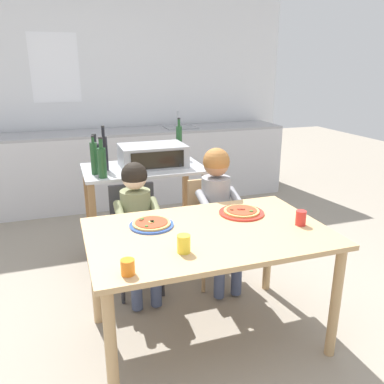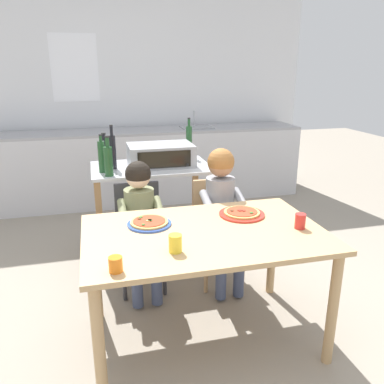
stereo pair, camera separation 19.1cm
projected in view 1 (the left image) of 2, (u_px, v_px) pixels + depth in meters
ground_plane at (159, 252)px, 3.70m from camera, size 12.77×12.77×0.00m
back_wall_tiled at (118, 92)px, 5.06m from camera, size 4.53×0.13×2.70m
kitchen_counter at (127, 167)px, 4.97m from camera, size 4.08×0.60×1.12m
kitchen_island_cart at (145, 199)px, 3.39m from camera, size 1.00×0.61×0.86m
toaster_oven at (153, 155)px, 3.31m from camera, size 0.54×0.37×0.18m
bottle_clear_vinegar at (95, 154)px, 3.28m from camera, size 0.08×0.08×0.28m
bottle_brown_beer at (94, 158)px, 3.04m from camera, size 0.06×0.06×0.31m
bottle_slim_sauce at (104, 152)px, 3.15m from camera, size 0.05×0.05×0.36m
bottle_tall_green_wine at (179, 141)px, 3.61m from camera, size 0.06×0.06×0.36m
bottle_dark_olive_oil at (102, 162)px, 2.94m from camera, size 0.07×0.07×0.31m
dining_table at (208, 245)px, 2.35m from camera, size 1.41×0.90×0.74m
dining_chair_left at (135, 230)px, 2.99m from camera, size 0.36×0.36×0.81m
dining_chair_right at (212, 223)px, 3.13m from camera, size 0.36×0.36×0.81m
child_in_olive_shirt at (138, 215)px, 2.82m from camera, size 0.32×0.42×1.01m
child_in_grey_shirt at (218, 201)px, 2.96m from camera, size 0.32×0.42×1.08m
pizza_plate_blue_rimmed at (152, 224)px, 2.38m from camera, size 0.27×0.27×0.03m
pizza_plate_red_rimmed at (241, 212)px, 2.59m from camera, size 0.30×0.30×0.03m
drinking_cup_yellow at (184, 244)px, 2.04m from camera, size 0.07×0.07×0.10m
drinking_cup_orange at (128, 267)px, 1.82m from camera, size 0.07×0.07×0.08m
drinking_cup_red at (301, 218)px, 2.39m from camera, size 0.06×0.06×0.09m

